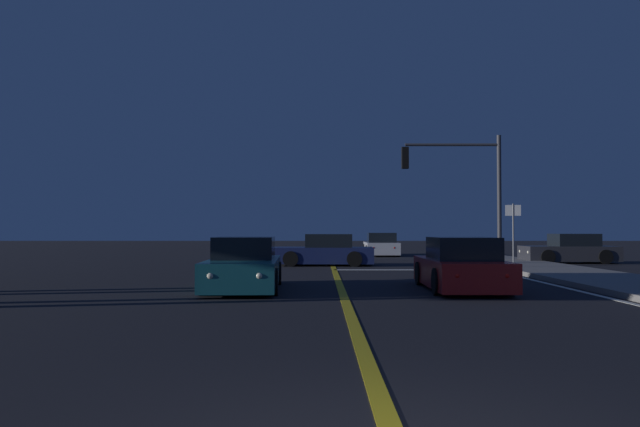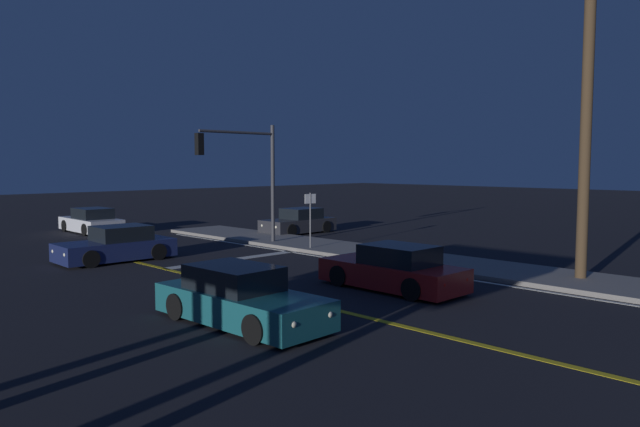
{
  "view_description": "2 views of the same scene",
  "coord_description": "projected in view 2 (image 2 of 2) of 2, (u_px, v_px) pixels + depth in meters",
  "views": [
    {
      "loc": [
        -0.54,
        -3.89,
        1.53
      ],
      "look_at": [
        -0.56,
        20.18,
        2.15
      ],
      "focal_mm": 34.9,
      "sensor_mm": 36.0,
      "label": 1
    },
    {
      "loc": [
        -10.67,
        1.15,
        3.68
      ],
      "look_at": [
        -0.33,
        11.57,
        2.47
      ],
      "focal_mm": 33.24,
      "sensor_mm": 36.0,
      "label": 2
    }
  ],
  "objects": [
    {
      "name": "car_mid_block_charcoal",
      "position": [
        299.0,
        222.0,
        31.89
      ],
      "size": [
        4.18,
        1.91,
        1.34
      ],
      "rotation": [
        0.0,
        0.0,
        1.58
      ],
      "color": "#2D2D33",
      "rests_on": "ground"
    },
    {
      "name": "lane_line_center",
      "position": [
        358.0,
        315.0,
        14.48
      ],
      "size": [
        0.2,
        36.01,
        0.01
      ],
      "primitive_type": "cube",
      "color": "gold",
      "rests_on": "ground"
    },
    {
      "name": "lane_line_edge_right",
      "position": [
        482.0,
        282.0,
        18.61
      ],
      "size": [
        0.16,
        36.01,
        0.01
      ],
      "primitive_type": "cube",
      "color": "silver",
      "rests_on": "ground"
    },
    {
      "name": "traffic_signal_near_right",
      "position": [
        246.0,
        165.0,
        26.03
      ],
      "size": [
        4.16,
        0.28,
        5.48
      ],
      "rotation": [
        0.0,
        0.0,
        3.14
      ],
      "color": "#38383D",
      "rests_on": "ground"
    },
    {
      "name": "car_parked_curb_teal",
      "position": [
        240.0,
        299.0,
        13.7
      ],
      "size": [
        1.95,
        4.66,
        1.34
      ],
      "rotation": [
        0.0,
        0.0,
        3.18
      ],
      "color": "#195960",
      "rests_on": "ground"
    },
    {
      "name": "car_far_approaching_red",
      "position": [
        394.0,
        270.0,
        17.47
      ],
      "size": [
        1.89,
        4.5,
        1.34
      ],
      "rotation": [
        0.0,
        0.0,
        -0.01
      ],
      "color": "maroon",
      "rests_on": "ground"
    },
    {
      "name": "street_sign_corner",
      "position": [
        310.0,
        212.0,
        25.08
      ],
      "size": [
        0.56,
        0.1,
        2.49
      ],
      "color": "slate",
      "rests_on": "ground"
    },
    {
      "name": "stop_bar",
      "position": [
        235.0,
        259.0,
        23.06
      ],
      "size": [
        6.14,
        0.5,
        0.01
      ],
      "primitive_type": "cube",
      "color": "silver",
      "rests_on": "ground"
    },
    {
      "name": "car_following_oncoming_navy",
      "position": [
        117.0,
        246.0,
        22.69
      ],
      "size": [
        4.33,
        2.07,
        1.34
      ],
      "rotation": [
        0.0,
        0.0,
        1.54
      ],
      "color": "navy",
      "rests_on": "ground"
    },
    {
      "name": "car_lead_oncoming_white",
      "position": [
        91.0,
        222.0,
        32.18
      ],
      "size": [
        2.01,
        4.53,
        1.34
      ],
      "rotation": [
        0.0,
        0.0,
        -0.02
      ],
      "color": "silver",
      "rests_on": "ground"
    },
    {
      "name": "utility_pole_right",
      "position": [
        587.0,
        107.0,
        18.12
      ],
      "size": [
        1.6,
        0.34,
        10.59
      ],
      "color": "#4C3823",
      "rests_on": "ground"
    },
    {
      "name": "sidewalk_right",
      "position": [
        511.0,
        272.0,
        19.91
      ],
      "size": [
        3.2,
        38.13,
        0.15
      ],
      "primitive_type": "cube",
      "color": "gray",
      "rests_on": "ground"
    }
  ]
}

